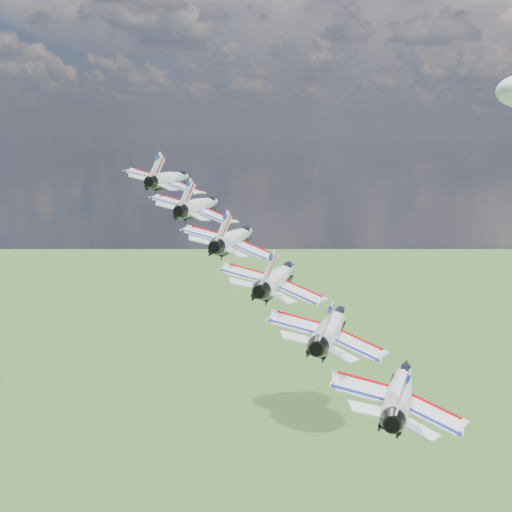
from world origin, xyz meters
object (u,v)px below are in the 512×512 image
(jet_0, at_px, (171,179))
(jet_4, at_px, (332,326))
(jet_3, at_px, (279,277))
(jet_2, at_px, (236,237))
(jet_5, at_px, (400,388))
(jet_1, at_px, (201,205))

(jet_0, bearing_deg, jet_4, -46.21)
(jet_3, height_order, jet_4, jet_3)
(jet_0, xyz_separation_m, jet_2, (15.50, -14.15, -6.00))
(jet_3, relative_size, jet_5, 1.00)
(jet_2, height_order, jet_3, jet_2)
(jet_1, bearing_deg, jet_3, -46.21)
(jet_1, distance_m, jet_4, 32.74)
(jet_2, xyz_separation_m, jet_3, (7.75, -7.07, -3.00))
(jet_1, distance_m, jet_3, 21.83)
(jet_4, bearing_deg, jet_1, 133.79)
(jet_1, height_order, jet_3, jet_1)
(jet_1, relative_size, jet_4, 1.00)
(jet_4, bearing_deg, jet_0, 133.79)
(jet_2, relative_size, jet_3, 1.00)
(jet_0, height_order, jet_5, jet_0)
(jet_5, bearing_deg, jet_2, 133.79)
(jet_0, relative_size, jet_3, 1.00)
(jet_4, distance_m, jet_5, 10.91)
(jet_4, bearing_deg, jet_3, 133.79)
(jet_2, bearing_deg, jet_3, -46.21)
(jet_3, bearing_deg, jet_4, -46.21)
(jet_2, bearing_deg, jet_4, -46.21)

